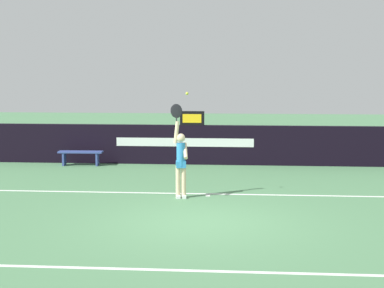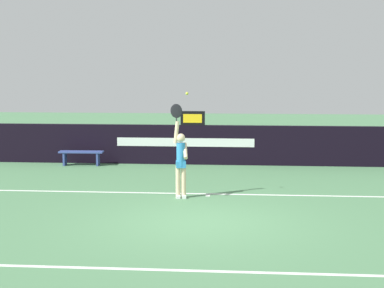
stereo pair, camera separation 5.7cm
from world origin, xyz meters
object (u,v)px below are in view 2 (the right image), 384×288
(tennis_player, at_px, (181,160))
(tennis_ball, at_px, (187,93))
(courtside_bench_near, at_px, (81,155))
(speed_display, at_px, (193,118))

(tennis_player, bearing_deg, tennis_ball, 6.11)
(tennis_ball, height_order, courtside_bench_near, tennis_ball)
(speed_display, bearing_deg, tennis_player, -88.43)
(tennis_player, bearing_deg, courtside_bench_near, 128.36)
(speed_display, height_order, tennis_ball, tennis_ball)
(tennis_ball, bearing_deg, speed_display, 93.26)
(tennis_player, height_order, courtside_bench_near, tennis_player)
(tennis_ball, distance_m, courtside_bench_near, 6.44)
(speed_display, distance_m, tennis_player, 5.29)
(speed_display, height_order, courtside_bench_near, speed_display)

